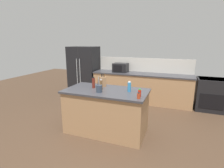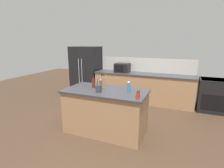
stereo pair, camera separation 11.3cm
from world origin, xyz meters
TOP-DOWN VIEW (x-y plane):
  - ground_plane at (0.00, 0.00)m, footprint 14.00×14.00m
  - back_counter_run at (0.30, 2.20)m, footprint 3.15×0.66m
  - wall_backsplash at (0.30, 2.52)m, footprint 3.11×0.03m
  - kitchen_island at (0.00, 0.00)m, footprint 1.74×0.92m
  - refrigerator at (-1.82, 2.25)m, footprint 1.00×0.75m
  - range_oven at (2.30, 2.20)m, footprint 0.76×0.65m
  - microwave at (-0.40, 2.20)m, footprint 0.47×0.39m
  - knife_block at (-0.18, 0.25)m, footprint 0.16×0.15m
  - utensil_crock at (-0.07, -0.20)m, footprint 0.12×0.12m
  - spice_jar_paprika at (0.76, -0.31)m, footprint 0.06×0.06m
  - dish_soap_bottle at (0.49, 0.06)m, footprint 0.07×0.07m
  - pepper_grinder at (-0.11, -0.02)m, footprint 0.06×0.06m
  - vinegar_bottle at (-0.32, 0.07)m, footprint 0.06×0.06m
  - hot_sauce_bottle at (0.76, -0.22)m, footprint 0.06×0.06m

SIDE VIEW (x-z plane):
  - ground_plane at x=0.00m, z-range 0.00..0.00m
  - range_oven at x=2.30m, z-range 0.01..0.93m
  - back_counter_run at x=0.30m, z-range 0.00..0.94m
  - kitchen_island at x=0.00m, z-range 0.00..0.94m
  - refrigerator at x=-1.82m, z-range 0.00..1.76m
  - spice_jar_paprika at x=0.76m, z-range 0.94..1.05m
  - hot_sauce_bottle at x=0.76m, z-range 0.94..1.09m
  - utensil_crock at x=-0.07m, z-range 0.86..1.18m
  - dish_soap_bottle at x=0.49m, z-range 0.93..1.15m
  - pepper_grinder at x=-0.11m, z-range 0.93..1.16m
  - knife_block at x=-0.18m, z-range 0.91..1.20m
  - vinegar_bottle at x=-0.32m, z-range 0.93..1.18m
  - microwave at x=-0.40m, z-range 0.94..1.23m
  - wall_backsplash at x=0.30m, z-range 0.94..1.40m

